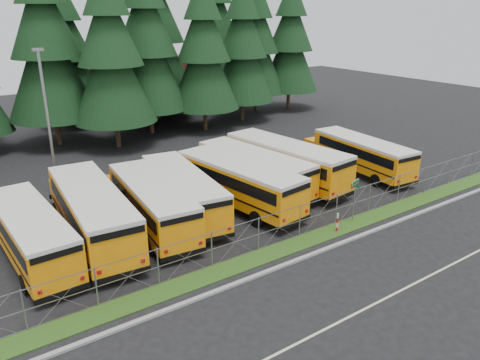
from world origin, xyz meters
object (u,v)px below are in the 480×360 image
Objects in this scene: bus_east at (359,155)px; striped_bollard at (337,223)px; bus_3 at (181,193)px; bus_5 at (251,171)px; bus_4 at (235,184)px; bus_6 at (282,163)px; street_sign at (355,192)px; light_standard at (48,118)px; bus_2 at (150,204)px; bus_1 at (91,214)px; bus_0 at (30,235)px.

bus_east is 9.03× the size of striped_bollard.
bus_3 is 9.34× the size of striped_bollard.
bus_4 is at bearing -154.92° from bus_5.
bus_6 reaches higher than street_sign.
street_sign is at bearing -135.38° from bus_east.
light_standard reaches higher than bus_6.
bus_3 is at bearing 177.77° from bus_6.
street_sign is 2.34× the size of striped_bollard.
bus_2 is 10.44m from light_standard.
light_standard is (0.26, 8.74, 3.89)m from bus_1.
bus_0 is at bearing 177.54° from bus_6.
bus_2 is 1.04× the size of bus_east.
bus_6 is (14.81, 0.92, 0.00)m from bus_1.
street_sign is 0.28× the size of light_standard.
bus_1 reaches higher than bus_5.
bus_3 is at bearing 7.08° from bus_1.
bus_4 is 7.88m from street_sign.
bus_4 is 1.16× the size of light_standard.
bus_east reaches higher than striped_bollard.
striped_bollard is (12.26, -7.37, -1.01)m from bus_1.
bus_east is at bearing -23.83° from light_standard.
street_sign is (17.43, -6.59, 0.60)m from bus_0.
striped_bollard is (-9.28, -6.71, -0.82)m from bus_east.
bus_5 is at bearing 174.72° from bus_east.
bus_1 is 1.05× the size of bus_4.
bus_5 is (6.08, 0.77, 0.03)m from bus_3.
bus_3 is 1.10× the size of light_standard.
bus_0 is 6.87m from bus_2.
striped_bollard is at bearing -32.88° from bus_2.
bus_1 is 12.00m from bus_5.
bus_1 is at bearing -169.72° from bus_3.
light_standard is at bearing 93.05° from bus_1.
bus_4 reaches higher than street_sign.
bus_0 is 15.43m from bus_5.
striped_bollard is at bearing -167.55° from street_sign.
bus_0 is 0.98× the size of bus_3.
bus_2 is 3.99× the size of street_sign.
street_sign is (14.02, -6.98, 0.42)m from bus_1.
bus_3 is at bearing 138.45° from street_sign.
bus_2 is (6.87, 0.05, 0.03)m from bus_0.
bus_0 is 1.01× the size of bus_east.
bus_1 reaches higher than street_sign.
bus_6 is 6.91m from bus_east.
bus_3 is at bearing 130.00° from striped_bollard.
bus_4 is 1.08× the size of bus_east.
bus_4 is 5.52m from bus_6.
bus_1 is 1.10× the size of bus_3.
bus_1 is 9.57m from light_standard.
bus_3 is (5.88, 0.24, -0.14)m from bus_1.
bus_2 reaches higher than bus_0.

